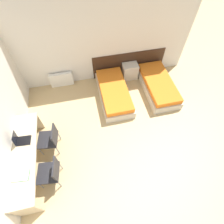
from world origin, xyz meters
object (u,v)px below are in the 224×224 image
Objects in this scene: bed_near_window at (114,93)px; bed_near_door at (158,85)px; laptop at (21,140)px; chair_near_notebook at (50,172)px; chair_near_laptop at (50,138)px; nightstand at (130,71)px.

bed_near_window is 1.00× the size of bed_near_door.
bed_near_window is at bearing 180.00° from bed_near_door.
chair_near_notebook is at bearing -49.51° from laptop.
bed_near_window is 5.75× the size of laptop.
chair_near_laptop is at bearing 96.78° from chair_near_notebook.
chair_near_notebook is (-1.94, -2.18, 0.29)m from bed_near_window.
laptop is at bearing 132.86° from chair_near_notebook.
bed_near_door is at bearing 29.21° from chair_near_laptop.
chair_near_laptop is 0.64m from laptop.
chair_near_laptop is (-2.68, -2.11, 0.21)m from nightstand.
laptop is (-2.49, -1.42, 0.60)m from bed_near_window.
chair_near_laptop reaches higher than bed_near_door.
nightstand is 3.42m from chair_near_laptop.
nightstand is at bearing 46.13° from bed_near_window.
nightstand is at bearing 46.03° from chair_near_laptop.
chair_near_laptop is 0.83m from chair_near_notebook.
laptop is (-3.23, -2.19, 0.53)m from nightstand.
bed_near_door is at bearing -46.13° from nightstand.
chair_near_laptop reaches higher than nightstand.
chair_near_laptop and chair_near_notebook have the same top height.
bed_near_door is 2.20× the size of chair_near_laptop.
bed_near_door is 4.06m from chair_near_notebook.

